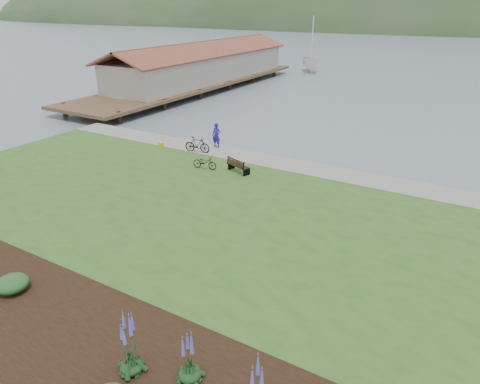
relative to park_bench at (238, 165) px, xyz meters
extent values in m
plane|color=slate|center=(1.23, -4.20, -0.84)|extent=(600.00, 600.00, 0.00)
cube|color=#2E571E|center=(1.23, -6.20, -0.64)|extent=(34.00, 20.00, 0.40)
cube|color=gray|center=(1.23, 2.70, -0.43)|extent=(34.00, 2.20, 0.03)
cube|color=black|center=(4.23, -14.00, -0.42)|extent=(24.00, 4.40, 0.04)
cube|color=#4C3826|center=(-18.77, 21.80, 0.01)|extent=(8.00, 36.00, 0.30)
cube|color=#B2ADA3|center=(-18.77, 23.80, 1.66)|extent=(6.40, 28.00, 3.00)
cube|color=black|center=(0.03, 0.09, -0.04)|extent=(1.52, 0.95, 0.04)
cube|color=black|center=(-0.06, -0.16, 0.23)|extent=(1.39, 0.61, 0.45)
cube|color=black|center=(-0.63, 0.32, -0.25)|extent=(0.22, 0.48, 0.39)
cube|color=black|center=(0.69, -0.15, -0.25)|extent=(0.22, 0.48, 0.39)
imported|color=navy|center=(-3.64, 3.30, 0.56)|extent=(0.75, 0.53, 2.00)
imported|color=black|center=(-2.02, -0.45, -0.04)|extent=(0.75, 1.59, 0.80)
imported|color=black|center=(-4.19, 1.83, 0.08)|extent=(0.84, 1.82, 1.05)
imported|color=silver|center=(-12.46, 42.57, -0.84)|extent=(13.24, 13.29, 25.10)
cube|color=#F0A91C|center=(-7.00, 1.48, -0.29)|extent=(0.23, 0.32, 0.31)
ellipsoid|color=#123416|center=(5.11, -14.19, -0.25)|extent=(0.62, 0.62, 0.31)
cone|color=#514BAE|center=(5.11, -14.19, 0.86)|extent=(0.40, 0.40, 1.91)
ellipsoid|color=#123416|center=(6.60, -13.60, -0.25)|extent=(0.62, 0.62, 0.31)
cone|color=#514BAE|center=(6.60, -13.60, 0.63)|extent=(0.32, 0.32, 1.45)
ellipsoid|color=#1E4C21|center=(-0.90, -13.61, -0.13)|extent=(1.10, 1.10, 0.55)
camera|label=1|loc=(11.92, -20.09, 8.63)|focal=32.00mm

